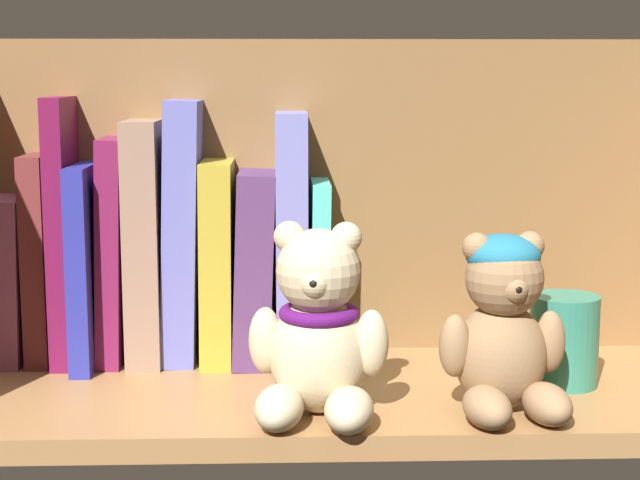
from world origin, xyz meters
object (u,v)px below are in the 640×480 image
Objects in this scene: book_3 at (91,261)px; book_5 at (147,240)px; book_4 at (115,249)px; pillar_candle at (563,340)px; book_2 at (67,230)px; book_10 at (319,269)px; book_7 at (219,260)px; book_6 at (183,231)px; book_8 at (255,265)px; teddy_bear_larger at (318,334)px; book_1 at (43,257)px; book_0 at (13,278)px; teddy_bear_smaller at (504,328)px; book_9 at (292,236)px.

book_5 reaches higher than book_3.
book_4 reaches higher than pillar_candle.
book_2 reaches higher than book_10.
book_10 is (23.61, 0.00, -3.87)cm from book_2.
book_3 is 11.97cm from book_7.
book_6 is 1.37× the size of book_8.
book_2 is 1.60× the size of teddy_bear_larger.
book_2 is 46.35cm from pillar_candle.
book_8 is (19.88, 0.00, -0.80)cm from book_1.
book_7 is (6.68, 0.00, -1.87)cm from book_5.
book_7 is 9.53cm from book_10.
book_0 is 19.39cm from book_7.
teddy_bear_larger is (28.15, -17.27, -1.18)cm from book_0.
pillar_candle is at bearing -16.16° from book_6.
teddy_bear_larger is at bearing -72.73° from book_8.
book_6 is at bearing 0.00° from book_2.
teddy_bear_smaller is at bearing -29.12° from book_5.
book_6 reaches higher than book_9.
book_5 is at bearing 131.93° from teddy_bear_larger.
book_6 reaches higher than book_4.
book_6 is at bearing 147.88° from teddy_bear_smaller.
book_7 is 1.11× the size of book_10.
book_10 is at bearing 0.00° from book_9.
book_7 reaches higher than book_0.
book_1 reaches higher than book_0.
book_5 is (2.97, 0.00, 0.81)cm from book_4.
book_5 is at bearing 180.00° from book_6.
book_2 is 17.92cm from book_8.
book_9 reaches higher than book_4.
teddy_bear_smaller is at bearing -45.30° from book_9.
book_4 reaches higher than book_3.
book_0 is at bearing 180.00° from book_3.
book_10 is at bearing 0.00° from book_7.
book_1 is 2.47× the size of pillar_candle.
book_4 is (4.48, 0.00, -1.87)cm from book_2.
book_1 is 0.86× the size of book_5.
book_7 is at bearing 0.00° from book_5.
book_9 is at bearing 0.00° from book_3.
pillar_candle is at bearing -14.74° from book_5.
book_9 is at bearing 180.00° from book_10.
book_3 is 0.99× the size of book_7.
book_1 is 1.15× the size of book_10.
book_10 is at bearing 0.00° from book_1.
book_9 is at bearing 0.00° from book_2.
book_1 is 43.55cm from teddy_bear_smaller.
book_8 is 2.26× the size of pillar_candle.
book_0 is 0.64× the size of book_6.
book_10 is 1.17× the size of teddy_bear_smaller.
book_2 is 1.31× the size of book_7.
book_4 is 3.08cm from book_5.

